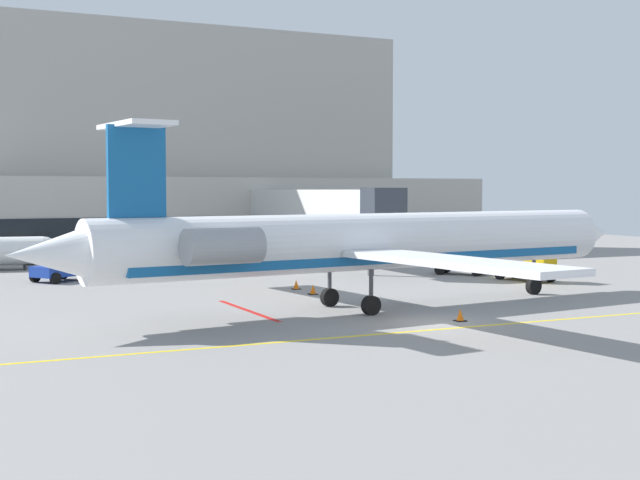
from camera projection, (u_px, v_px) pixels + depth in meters
ground at (429, 324)px, 37.46m from camera, size 120.00×120.00×0.11m
terminal_building at (156, 164)px, 78.78m from camera, size 68.03×11.19×20.54m
jet_bridge_west at (319, 206)px, 65.33m from camera, size 2.40×23.39×5.85m
regional_jet at (365, 243)px, 41.59m from camera, size 33.72×26.89×8.44m
baggage_tug at (63, 265)px, 54.57m from camera, size 3.65×3.36×2.18m
pushback_tractor at (467, 261)px, 58.61m from camera, size 3.51×3.72×2.01m
belt_loader at (530, 265)px, 54.46m from camera, size 2.37×4.30×2.27m
fuel_tank at (6, 251)px, 61.99m from camera, size 7.15×2.74×2.37m
safety_cone_alpha at (460, 316)px, 37.98m from camera, size 0.47×0.47×0.55m
safety_cone_bravo at (313, 290)px, 47.68m from camera, size 0.47×0.47×0.55m
safety_cone_charlie at (296, 285)px, 50.11m from camera, size 0.47×0.47×0.55m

